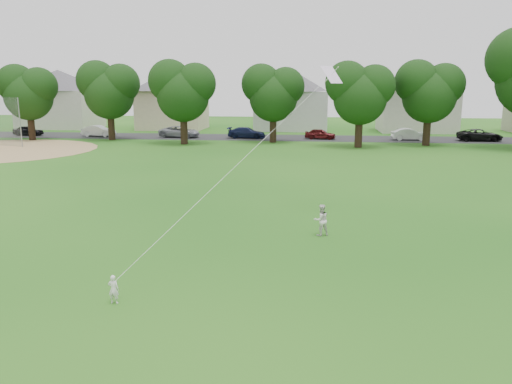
# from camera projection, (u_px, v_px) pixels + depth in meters

# --- Properties ---
(ground) EXTENTS (160.00, 160.00, 0.00)m
(ground) POSITION_uv_depth(u_px,v_px,m) (215.00, 276.00, 15.65)
(ground) COLOR #165112
(ground) RESTS_ON ground
(street) EXTENTS (90.00, 7.00, 0.01)m
(street) POSITION_uv_depth(u_px,v_px,m) (287.00, 138.00, 56.44)
(street) COLOR #2D2D30
(street) RESTS_ON ground
(toddler) EXTENTS (0.31, 0.20, 0.82)m
(toddler) POSITION_uv_depth(u_px,v_px,m) (114.00, 289.00, 13.61)
(toddler) COLOR white
(toddler) RESTS_ON ground
(older_boy) EXTENTS (0.76, 0.69, 1.26)m
(older_boy) POSITION_uv_depth(u_px,v_px,m) (321.00, 220.00, 19.75)
(older_boy) COLOR silver
(older_boy) RESTS_ON ground
(kite) EXTENTS (3.64, 6.22, 14.00)m
(kite) POSITION_uv_depth(u_px,v_px,m) (250.00, 153.00, 18.08)
(kite) COLOR white
(kite) RESTS_ON ground
(tree_row) EXTENTS (83.23, 9.48, 11.29)m
(tree_row) POSITION_uv_depth(u_px,v_px,m) (333.00, 81.00, 48.15)
(tree_row) COLOR black
(tree_row) RESTS_ON ground
(parked_cars) EXTENTS (63.79, 2.66, 1.28)m
(parked_cars) POSITION_uv_depth(u_px,v_px,m) (294.00, 133.00, 55.24)
(parked_cars) COLOR black
(parked_cars) RESTS_ON ground
(house_row) EXTENTS (77.17, 14.05, 10.32)m
(house_row) POSITION_uv_depth(u_px,v_px,m) (282.00, 93.00, 65.26)
(house_row) COLOR beige
(house_row) RESTS_ON ground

